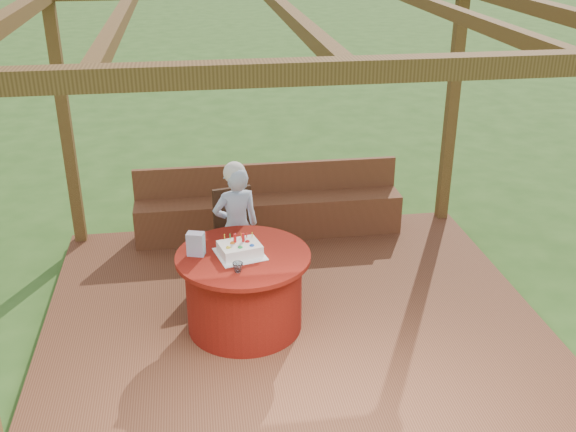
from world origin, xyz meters
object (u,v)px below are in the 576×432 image
object	(u,v)px
birthday_cake	(240,249)
elderly_woman	(236,224)
chair	(236,226)
drinking_glass	(238,267)
table	(244,290)
gift_bag	(196,244)
bench	(269,212)

from	to	relation	value
birthday_cake	elderly_woman	bearing A→B (deg)	88.08
chair	drinking_glass	xyz separation A→B (m)	(-0.08, -1.41, 0.30)
table	elderly_woman	xyz separation A→B (m)	(-0.00, 0.76, 0.28)
chair	gift_bag	size ratio (longest dim) A/B	4.14
table	elderly_woman	world-z (taller)	elderly_woman
bench	elderly_woman	xyz separation A→B (m)	(-0.45, -1.09, 0.39)
chair	gift_bag	world-z (taller)	gift_bag
table	elderly_woman	bearing A→B (deg)	90.08
gift_bag	drinking_glass	distance (m)	0.48
chair	birthday_cake	bearing A→B (deg)	-92.05
gift_bag	drinking_glass	world-z (taller)	gift_bag
drinking_glass	chair	bearing A→B (deg)	86.72
table	chair	size ratio (longest dim) A/B	1.37
table	gift_bag	size ratio (longest dim) A/B	5.69
table	elderly_woman	distance (m)	0.81
chair	birthday_cake	world-z (taller)	birthday_cake
elderly_woman	gift_bag	distance (m)	0.83
chair	elderly_woman	size ratio (longest dim) A/B	0.66
birthday_cake	gift_bag	size ratio (longest dim) A/B	2.28
bench	drinking_glass	xyz separation A→B (m)	(-0.51, -2.15, 0.50)
chair	birthday_cake	size ratio (longest dim) A/B	1.82
gift_bag	chair	bearing A→B (deg)	85.70
chair	elderly_woman	distance (m)	0.40
bench	birthday_cake	size ratio (longest dim) A/B	6.42
chair	birthday_cake	xyz separation A→B (m)	(-0.04, -1.11, 0.31)
chair	elderly_woman	xyz separation A→B (m)	(-0.01, -0.35, 0.19)
table	birthday_cake	distance (m)	0.41
drinking_glass	bench	bearing A→B (deg)	76.53
gift_bag	drinking_glass	bearing A→B (deg)	-30.12
birthday_cake	drinking_glass	size ratio (longest dim) A/B	5.34
gift_bag	drinking_glass	xyz separation A→B (m)	(0.33, -0.35, -0.06)
bench	chair	world-z (taller)	chair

